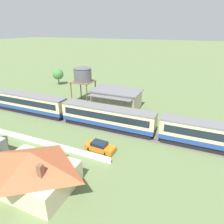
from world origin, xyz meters
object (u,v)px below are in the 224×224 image
Objects in this scene: passenger_train at (109,117)px; water_tower at (83,74)px; station_building at (117,99)px; cottage_terracotta_roof at (33,169)px; parked_car_orange at (100,147)px; yard_tree_0 at (58,74)px.

passenger_train is 16.80m from water_tower.
station_building is 27.05m from cottage_terracotta_roof.
water_tower is 29.95m from cottage_terracotta_roof.
yard_tree_0 reaches higher than parked_car_orange.
water_tower is at bearing 130.40° from parked_car_orange.
yard_tree_0 is (-27.66, 21.57, 1.20)m from passenger_train.
station_building is 27.59m from yard_tree_0.
cottage_terracotta_roof is at bearing -107.19° from parked_car_orange.
passenger_train is 5.00× the size of station_building.
passenger_train is 5.59× the size of cottage_terracotta_roof.
yard_tree_0 is (-15.81, 10.58, -3.39)m from water_tower.
cottage_terracotta_roof is 10.55m from parked_car_orange.
station_building is at bearing 107.66° from parked_car_orange.
passenger_train is 7.60m from parked_car_orange.
station_building is at bearing 91.34° from cottage_terracotta_roof.
station_building is at bearing -24.53° from yard_tree_0.
parked_car_orange is 0.90× the size of yard_tree_0.
yard_tree_0 is (-25.71, 38.49, 1.07)m from cottage_terracotta_roof.
passenger_train is at bearing -42.84° from water_tower.
cottage_terracotta_roof is at bearing -70.47° from water_tower.
yard_tree_0 is (-25.08, 11.44, 1.31)m from station_building.
water_tower is at bearing 109.53° from cottage_terracotta_roof.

